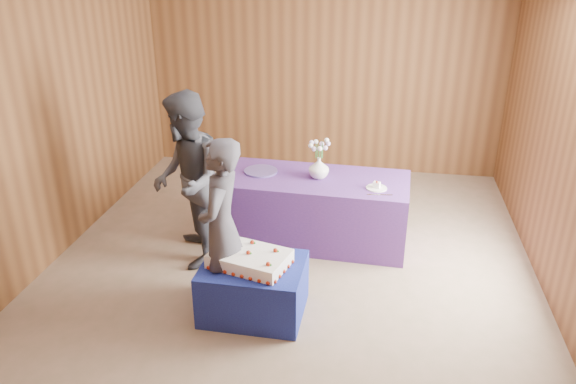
% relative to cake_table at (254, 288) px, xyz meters
% --- Properties ---
extents(ground, '(6.00, 6.00, 0.00)m').
position_rel_cake_table_xyz_m(ground, '(0.20, 0.73, -0.25)').
color(ground, gray).
rests_on(ground, ground).
extents(room_shell, '(5.04, 6.04, 2.72)m').
position_rel_cake_table_xyz_m(room_shell, '(0.20, 0.73, 1.55)').
color(room_shell, brown).
rests_on(room_shell, ground).
extents(cake_table, '(0.91, 0.72, 0.50)m').
position_rel_cake_table_xyz_m(cake_table, '(0.00, 0.00, 0.00)').
color(cake_table, navy).
rests_on(cake_table, ground).
extents(serving_table, '(2.04, 0.98, 0.75)m').
position_rel_cake_table_xyz_m(serving_table, '(0.38, 1.47, 0.12)').
color(serving_table, '#5B2F82').
rests_on(serving_table, ground).
extents(sheet_cake, '(0.79, 0.63, 0.16)m').
position_rel_cake_table_xyz_m(sheet_cake, '(-0.03, -0.00, 0.31)').
color(sheet_cake, white).
rests_on(sheet_cake, cake_table).
extents(vase, '(0.28, 0.28, 0.23)m').
position_rel_cake_table_xyz_m(vase, '(0.40, 1.49, 0.62)').
color(vase, silver).
rests_on(vase, serving_table).
extents(flower_spray, '(0.23, 0.24, 0.18)m').
position_rel_cake_table_xyz_m(flower_spray, '(0.40, 1.49, 0.88)').
color(flower_spray, '#2D6729').
rests_on(flower_spray, vase).
extents(platter, '(0.44, 0.44, 0.02)m').
position_rel_cake_table_xyz_m(platter, '(-0.26, 1.55, 0.51)').
color(platter, '#564489').
rests_on(platter, serving_table).
extents(plate, '(0.23, 0.23, 0.01)m').
position_rel_cake_table_xyz_m(plate, '(1.03, 1.29, 0.51)').
color(plate, white).
rests_on(plate, serving_table).
extents(cake_slice, '(0.08, 0.08, 0.08)m').
position_rel_cake_table_xyz_m(cake_slice, '(1.03, 1.29, 0.54)').
color(cake_slice, white).
rests_on(cake_slice, plate).
extents(knife, '(0.26, 0.05, 0.00)m').
position_rel_cake_table_xyz_m(knife, '(1.07, 1.14, 0.50)').
color(knife, silver).
rests_on(knife, serving_table).
extents(guest_left, '(0.40, 0.60, 1.64)m').
position_rel_cake_table_xyz_m(guest_left, '(-0.29, 0.05, 0.57)').
color(guest_left, '#3A3944').
rests_on(guest_left, ground).
extents(guest_right, '(0.95, 1.06, 1.81)m').
position_rel_cake_table_xyz_m(guest_right, '(-0.85, 0.81, 0.66)').
color(guest_right, '#373942').
rests_on(guest_right, ground).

